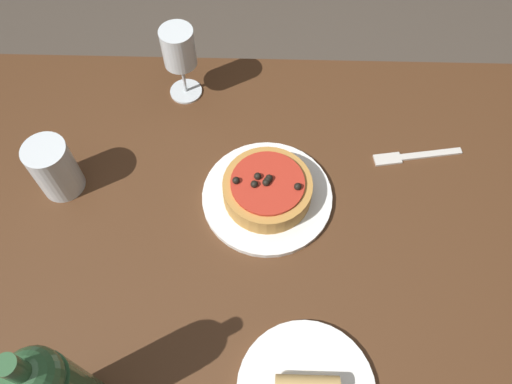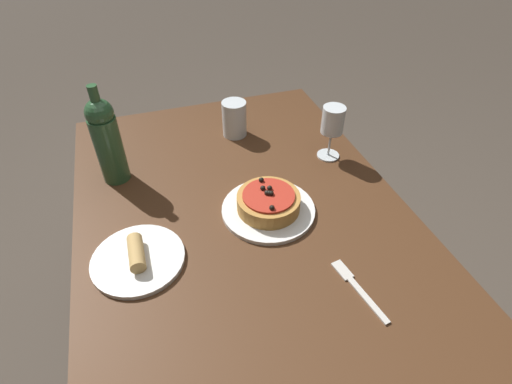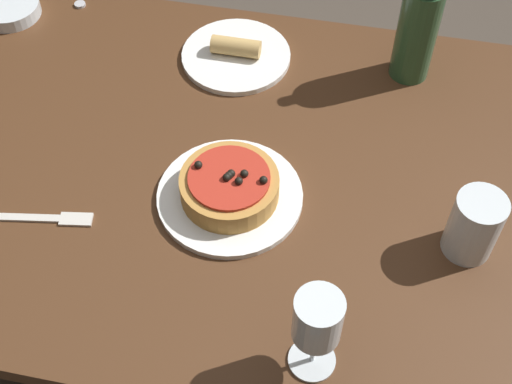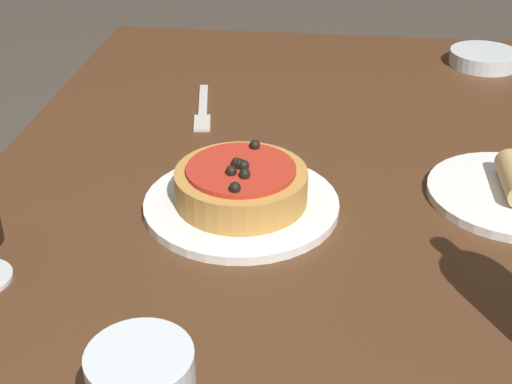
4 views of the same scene
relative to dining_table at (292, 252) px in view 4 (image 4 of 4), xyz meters
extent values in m
cube|color=#4C2D19|center=(0.00, 0.00, 0.07)|extent=(1.37, 0.88, 0.03)
cylinder|color=#4C2D19|center=(-0.63, 0.38, -0.30)|extent=(0.06, 0.06, 0.72)
cylinder|color=#4C2D19|center=(-0.63, -0.38, -0.30)|extent=(0.06, 0.06, 0.72)
cylinder|color=white|center=(0.04, -0.06, 0.10)|extent=(0.25, 0.25, 0.01)
cylinder|color=#BC843D|center=(0.04, -0.06, 0.12)|extent=(0.17, 0.17, 0.04)
cylinder|color=#B72D1E|center=(0.04, -0.06, 0.15)|extent=(0.14, 0.14, 0.01)
sphere|color=black|center=(0.04, -0.07, 0.16)|extent=(0.01, 0.01, 0.01)
sphere|color=black|center=(0.10, -0.06, 0.16)|extent=(0.01, 0.01, 0.01)
sphere|color=black|center=(0.06, -0.06, 0.16)|extent=(0.01, 0.01, 0.01)
sphere|color=black|center=(-0.02, -0.05, 0.16)|extent=(0.01, 0.01, 0.01)
sphere|color=black|center=(0.04, -0.07, 0.16)|extent=(0.01, 0.01, 0.01)
sphere|color=black|center=(0.06, -0.07, 0.16)|extent=(0.01, 0.01, 0.01)
sphere|color=black|center=(0.04, -0.06, 0.16)|extent=(0.01, 0.01, 0.01)
cylinder|color=silver|center=(-0.53, 0.33, 0.11)|extent=(0.13, 0.13, 0.03)
cube|color=beige|center=(-0.30, -0.18, 0.09)|extent=(0.13, 0.03, 0.00)
cube|color=beige|center=(-0.21, -0.16, 0.09)|extent=(0.06, 0.03, 0.00)
cylinder|color=white|center=(-0.03, 0.29, 0.10)|extent=(0.22, 0.22, 0.01)
camera|label=1|loc=(0.05, 0.42, 0.93)|focal=35.00mm
camera|label=2|loc=(-0.70, 0.21, 0.84)|focal=28.00mm
camera|label=3|loc=(0.23, -0.78, 1.07)|focal=50.00mm
camera|label=4|loc=(0.81, 0.05, 0.58)|focal=50.00mm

